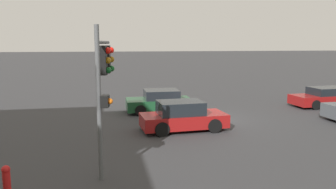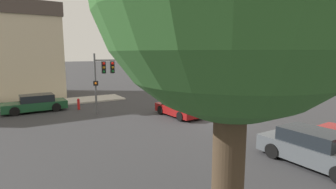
% 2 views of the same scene
% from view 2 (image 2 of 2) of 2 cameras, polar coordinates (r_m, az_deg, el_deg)
% --- Properties ---
extents(ground_plane, '(300.00, 300.00, 0.00)m').
position_cam_2_polar(ground_plane, '(19.24, 10.56, -5.07)').
color(ground_plane, '#333335').
extents(traffic_signal, '(0.59, 2.15, 4.61)m').
position_cam_2_polar(traffic_signal, '(20.45, -13.82, 4.62)').
color(traffic_signal, '#515456').
rests_on(traffic_signal, ground_plane).
extents(crossing_car_0, '(3.87, 2.07, 1.34)m').
position_cam_2_polar(crossing_car_0, '(22.38, 11.15, -1.47)').
color(crossing_car_0, '#194728').
rests_on(crossing_car_0, ground_plane).
extents(crossing_car_1, '(4.49, 1.97, 1.47)m').
position_cam_2_polar(crossing_car_1, '(12.63, 29.17, -10.23)').
color(crossing_car_1, '#4C5156').
rests_on(crossing_car_1, ground_plane).
extents(crossing_car_3, '(4.09, 2.00, 1.40)m').
position_cam_2_polar(crossing_car_3, '(19.44, 2.31, -2.79)').
color(crossing_car_3, maroon).
rests_on(crossing_car_3, ground_plane).
extents(parked_car_0, '(2.04, 4.73, 1.37)m').
position_cam_2_polar(parked_car_0, '(23.41, -26.91, -1.76)').
color(parked_car_0, '#194728').
rests_on(parked_car_0, ground_plane).
extents(fire_hydrant, '(0.22, 0.22, 0.92)m').
position_cam_2_polar(fire_hydrant, '(22.92, -18.90, -1.91)').
color(fire_hydrant, red).
rests_on(fire_hydrant, ground_plane).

